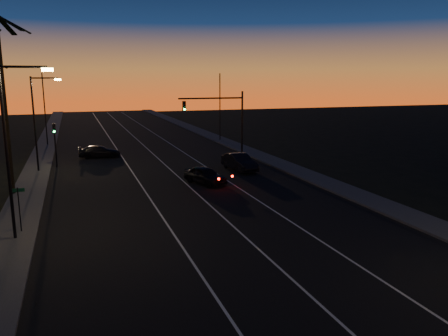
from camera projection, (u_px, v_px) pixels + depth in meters
name	position (u px, v px, depth m)	size (l,w,h in m)	color
road	(178.00, 182.00, 35.52)	(20.00, 170.00, 0.01)	black
sidewalk_left	(28.00, 193.00, 31.92)	(2.40, 170.00, 0.16)	#393936
sidewalk_right	(300.00, 172.00, 39.09)	(2.40, 170.00, 0.16)	#393936
lane_stripe_left	(141.00, 185.00, 34.56)	(0.12, 160.00, 0.01)	silver
lane_stripe_mid	(184.00, 182.00, 35.68)	(0.12, 160.00, 0.01)	silver
lane_stripe_right	(224.00, 179.00, 36.80)	(0.12, 160.00, 0.01)	silver
palm_far	(3.00, 89.00, 30.09)	(4.25, 4.16, 12.53)	black
streetlight_left_near	(12.00, 139.00, 21.77)	(2.55, 0.26, 9.00)	black
streetlight_left_far	(38.00, 116.00, 38.49)	(2.55, 0.26, 8.50)	black
street_sign	(19.00, 205.00, 23.40)	(0.70, 0.06, 2.60)	black
signal_mast	(221.00, 113.00, 46.10)	(7.10, 0.41, 7.00)	black
signal_post	(55.00, 137.00, 41.14)	(0.28, 0.37, 4.20)	black
far_pole_left	(45.00, 110.00, 54.24)	(0.14, 0.14, 9.00)	black
far_pole_right	(220.00, 108.00, 58.51)	(0.14, 0.14, 9.00)	black
lead_car	(205.00, 175.00, 34.91)	(3.24, 4.80, 1.39)	black
right_car	(239.00, 162.00, 40.08)	(2.15, 4.80, 1.53)	black
cross_car	(100.00, 152.00, 46.65)	(4.56, 2.17, 1.28)	black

